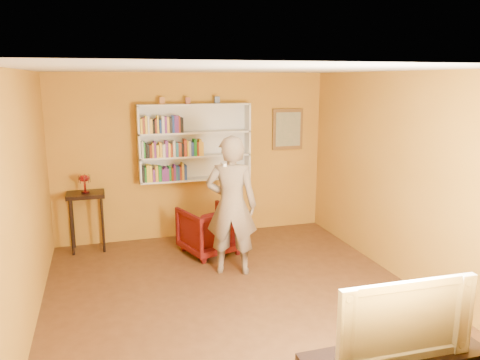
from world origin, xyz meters
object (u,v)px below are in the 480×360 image
at_px(bookshelf, 194,142).
at_px(console_table, 86,203).
at_px(television, 398,315).
at_px(ruby_lustre, 84,180).
at_px(person, 231,206).
at_px(armchair, 209,230).

relative_size(bookshelf, console_table, 1.97).
relative_size(bookshelf, television, 1.62).
bearing_deg(television, ruby_lustre, 118.93).
height_order(bookshelf, person, bookshelf).
bearing_deg(armchair, bookshelf, -104.78).
xyz_separation_m(console_table, armchair, (1.77, -0.66, -0.39)).
relative_size(bookshelf, armchair, 2.28).
distance_m(bookshelf, armchair, 1.48).
height_order(console_table, armchair, console_table).
height_order(bookshelf, armchair, bookshelf).
xyz_separation_m(ruby_lustre, television, (2.34, -4.50, -0.26)).
bearing_deg(person, armchair, -60.46).
xyz_separation_m(armchair, person, (0.12, -0.80, 0.58)).
distance_m(ruby_lustre, television, 5.08).
relative_size(console_table, ruby_lustre, 3.29).
height_order(bookshelf, television, bookshelf).
distance_m(armchair, television, 3.91).
height_order(armchair, person, person).
distance_m(console_table, ruby_lustre, 0.36).
bearing_deg(ruby_lustre, person, -37.70).
distance_m(ruby_lustre, armchair, 2.03).
relative_size(console_table, person, 0.48).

